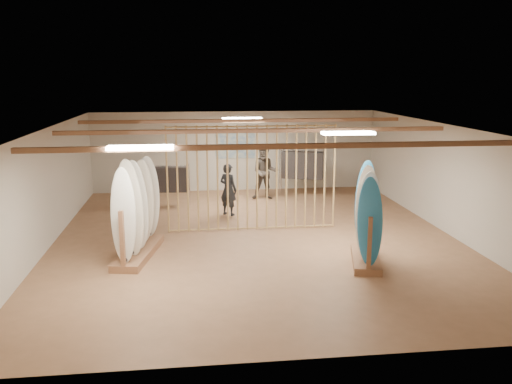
{
  "coord_description": "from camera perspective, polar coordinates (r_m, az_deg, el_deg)",
  "views": [
    {
      "loc": [
        -1.61,
        -13.02,
        4.03
      ],
      "look_at": [
        0.0,
        0.0,
        1.2
      ],
      "focal_mm": 38.0,
      "sensor_mm": 36.0,
      "label": 1
    }
  ],
  "objects": [
    {
      "name": "wall_right",
      "position": [
        14.84,
        19.55,
        1.25
      ],
      "size": [
        0.0,
        12.0,
        12.0
      ],
      "primitive_type": "plane",
      "rotation": [
        1.57,
        0.0,
        -1.57
      ],
      "color": "beige",
      "rests_on": "ground"
    },
    {
      "name": "wall_left",
      "position": [
        13.71,
        -21.22,
        0.28
      ],
      "size": [
        0.0,
        12.0,
        12.0
      ],
      "primitive_type": "plane",
      "rotation": [
        1.57,
        0.0,
        1.57
      ],
      "color": "beige",
      "rests_on": "ground"
    },
    {
      "name": "poster",
      "position": [
        19.22,
        -2.19,
        4.9
      ],
      "size": [
        1.4,
        0.03,
        0.9
      ],
      "primitive_type": "cube",
      "color": "#2F61A6",
      "rests_on": "ground"
    },
    {
      "name": "rack_right",
      "position": [
        12.06,
        11.58,
        -4.09
      ],
      "size": [
        1.0,
        1.88,
        2.08
      ],
      "rotation": [
        0.0,
        0.0,
        -0.25
      ],
      "color": "#936343",
      "rests_on": "floor"
    },
    {
      "name": "floor",
      "position": [
        13.72,
        0.0,
        -4.9
      ],
      "size": [
        12.0,
        12.0,
        0.0
      ],
      "primitive_type": "plane",
      "color": "#956848",
      "rests_on": "ground"
    },
    {
      "name": "ceiling",
      "position": [
        13.18,
        0.0,
        6.82
      ],
      "size": [
        12.0,
        12.0,
        0.0
      ],
      "primitive_type": "plane",
      "rotation": [
        3.14,
        0.0,
        0.0
      ],
      "color": "#9A9692",
      "rests_on": "ground"
    },
    {
      "name": "clothing_rack_b",
      "position": [
        18.49,
        4.92,
        2.85
      ],
      "size": [
        1.45,
        0.76,
        1.61
      ],
      "rotation": [
        0.0,
        0.0,
        -0.29
      ],
      "color": "silver",
      "rests_on": "floor"
    },
    {
      "name": "wall_front",
      "position": [
        7.67,
        5.56,
        -7.94
      ],
      "size": [
        12.0,
        0.0,
        12.0
      ],
      "primitive_type": "plane",
      "rotation": [
        -1.57,
        0.0,
        0.0
      ],
      "color": "beige",
      "rests_on": "ground"
    },
    {
      "name": "shopper_b",
      "position": [
        17.85,
        0.96,
        2.48
      ],
      "size": [
        1.06,
        0.86,
        2.05
      ],
      "primitive_type": "imported",
      "rotation": [
        0.0,
        0.0,
        -0.1
      ],
      "color": "#3D352F",
      "rests_on": "floor"
    },
    {
      "name": "clothing_rack_a",
      "position": [
        16.94,
        -9.2,
        1.31
      ],
      "size": [
        1.27,
        0.39,
        1.36
      ],
      "rotation": [
        0.0,
        0.0,
        -0.06
      ],
      "color": "silver",
      "rests_on": "floor"
    },
    {
      "name": "ceiling_slats",
      "position": [
        13.18,
        0.0,
        6.47
      ],
      "size": [
        9.5,
        6.12,
        0.1
      ],
      "primitive_type": "cube",
      "color": "#936343",
      "rests_on": "ground"
    },
    {
      "name": "bamboo_partition",
      "position": [
        14.16,
        -0.4,
        1.47
      ],
      "size": [
        4.45,
        0.05,
        2.78
      ],
      "color": "tan",
      "rests_on": "ground"
    },
    {
      "name": "wall_back",
      "position": [
        19.27,
        -2.19,
        4.32
      ],
      "size": [
        12.0,
        0.0,
        12.0
      ],
      "primitive_type": "plane",
      "rotation": [
        1.57,
        0.0,
        0.0
      ],
      "color": "beige",
      "rests_on": "ground"
    },
    {
      "name": "rack_left",
      "position": [
        12.51,
        -12.37,
        -3.26
      ],
      "size": [
        1.05,
        2.42,
        2.24
      ],
      "rotation": [
        0.0,
        0.0,
        -0.19
      ],
      "color": "#936343",
      "rests_on": "floor"
    },
    {
      "name": "shopper_a",
      "position": [
        15.82,
        -2.95,
        0.63
      ],
      "size": [
        0.76,
        0.74,
        1.74
      ],
      "primitive_type": "imported",
      "rotation": [
        0.0,
        0.0,
        2.44
      ],
      "color": "black",
      "rests_on": "floor"
    },
    {
      "name": "light_panels",
      "position": [
        13.18,
        0.0,
        6.56
      ],
      "size": [
        1.2,
        0.35,
        0.06
      ],
      "primitive_type": "cube",
      "color": "white",
      "rests_on": "ground"
    }
  ]
}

